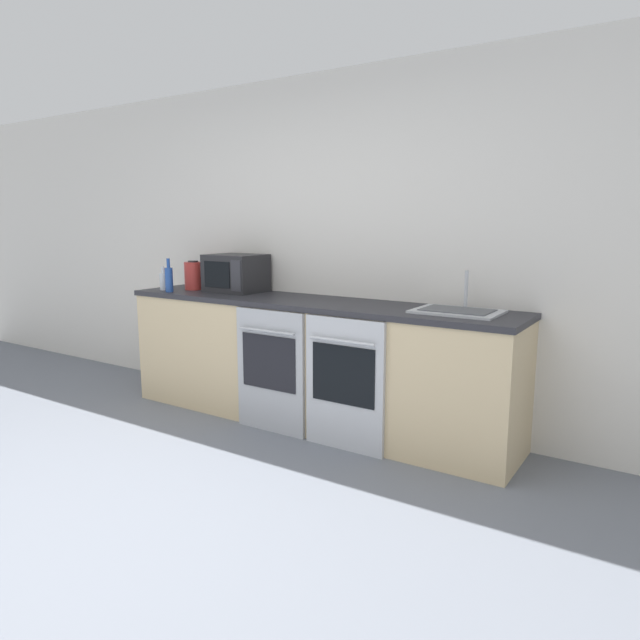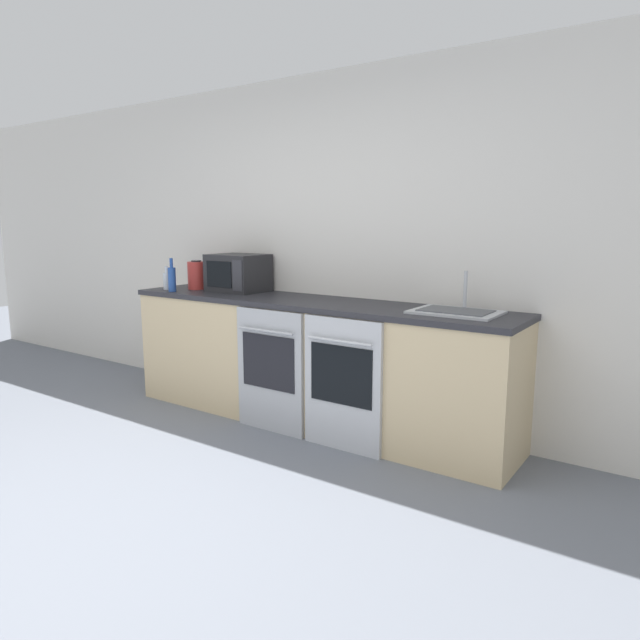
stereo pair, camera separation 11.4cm
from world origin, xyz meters
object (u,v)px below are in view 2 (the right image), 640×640
at_px(oven_right, 342,384).
at_px(bottle_clear, 167,280).
at_px(microwave, 238,273).
at_px(bottle_blue, 172,278).
at_px(kettle, 197,275).
at_px(sink, 456,311).
at_px(oven_left, 270,370).

relative_size(oven_right, bottle_clear, 4.54).
bearing_deg(oven_right, microwave, 162.05).
relative_size(bottle_blue, kettle, 1.12).
relative_size(microwave, bottle_clear, 2.26).
bearing_deg(sink, bottle_blue, -173.89).
bearing_deg(kettle, bottle_clear, -138.94).
distance_m(oven_left, oven_right, 0.61).
bearing_deg(microwave, oven_right, -17.95).
distance_m(bottle_clear, sink, 2.50).
height_order(microwave, kettle, microwave).
distance_m(oven_right, bottle_clear, 1.96).
height_order(oven_left, sink, sink).
bearing_deg(bottle_blue, kettle, 79.49).
distance_m(oven_right, bottle_blue, 1.82).
bearing_deg(bottle_clear, oven_right, -5.09).
relative_size(oven_right, sink, 1.66).
height_order(bottle_blue, bottle_clear, bottle_blue).
height_order(oven_right, bottle_blue, bottle_blue).
relative_size(oven_left, bottle_blue, 3.25).
xyz_separation_m(oven_right, bottle_clear, (-1.87, 0.17, 0.56)).
bearing_deg(sink, microwave, 178.02).
relative_size(oven_left, kettle, 3.64).
bearing_deg(kettle, oven_right, -11.15).
distance_m(microwave, bottle_blue, 0.55).
distance_m(microwave, bottle_clear, 0.64).
xyz_separation_m(bottle_blue, kettle, (0.04, 0.23, 0.01)).
bearing_deg(oven_right, bottle_blue, 176.76).
relative_size(oven_right, kettle, 3.64).
bearing_deg(oven_left, microwave, 148.05).
distance_m(oven_left, kettle, 1.27).
bearing_deg(bottle_clear, oven_left, -7.56).
relative_size(oven_left, oven_right, 1.00).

